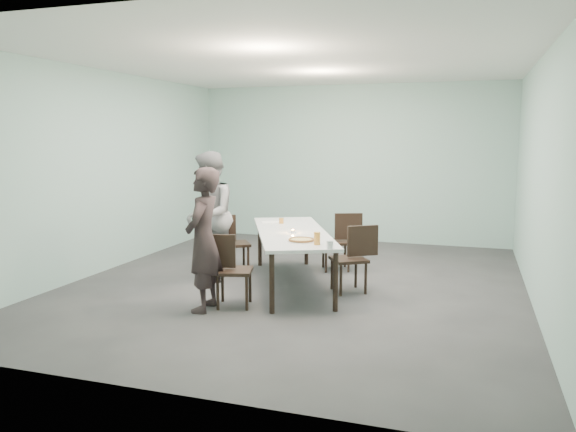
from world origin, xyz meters
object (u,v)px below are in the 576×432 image
(water_tumbler, at_px, (330,245))
(chair_far_right, at_px, (341,237))
(diner_near, at_px, (203,240))
(beer_glass, at_px, (317,238))
(chair_near_left, at_px, (227,265))
(diner_far, at_px, (209,215))
(side_plate, at_px, (306,237))
(tealight, at_px, (293,231))
(amber_tumbler, at_px, (281,221))
(table, at_px, (292,235))
(chair_near_right, at_px, (355,254))
(pizza, at_px, (301,240))
(chair_far_left, at_px, (229,240))

(water_tumbler, bearing_deg, chair_far_right, 99.21)
(diner_near, height_order, water_tumbler, diner_near)
(beer_glass, height_order, water_tumbler, beer_glass)
(chair_near_left, bearing_deg, beer_glass, 2.07)
(chair_far_right, relative_size, diner_far, 0.48)
(diner_near, height_order, side_plate, diner_near)
(chair_far_right, bearing_deg, tealight, 51.18)
(chair_near_left, height_order, amber_tumbler, chair_near_left)
(diner_near, distance_m, side_plate, 1.38)
(diner_near, distance_m, diner_far, 1.59)
(table, height_order, tealight, tealight)
(table, height_order, beer_glass, beer_glass)
(chair_near_left, distance_m, amber_tumbler, 1.77)
(chair_far_right, distance_m, diner_near, 2.71)
(chair_near_left, height_order, water_tumbler, chair_near_left)
(beer_glass, bearing_deg, chair_near_right, 69.31)
(pizza, bearing_deg, diner_far, 154.42)
(pizza, bearing_deg, amber_tumbler, 118.35)
(beer_glass, distance_m, water_tumbler, 0.27)
(diner_near, bearing_deg, pizza, 118.21)
(side_plate, distance_m, beer_glass, 0.52)
(table, xyz_separation_m, chair_near_right, (0.87, -0.05, -0.19))
(chair_near_left, relative_size, diner_near, 0.52)
(chair_far_right, bearing_deg, beer_glass, 72.64)
(chair_near_left, distance_m, pizza, 0.95)
(chair_far_left, distance_m, beer_glass, 2.10)
(diner_far, distance_m, side_plate, 1.66)
(chair_near_left, height_order, beer_glass, beer_glass)
(chair_far_left, height_order, amber_tumbler, chair_far_left)
(pizza, relative_size, side_plate, 1.89)
(table, xyz_separation_m, pizza, (0.34, -0.70, 0.08))
(chair_far_right, bearing_deg, chair_far_left, 2.95)
(table, height_order, diner_near, diner_near)
(chair_near_right, relative_size, water_tumbler, 9.67)
(table, height_order, chair_near_right, chair_near_right)
(chair_near_left, height_order, chair_far_right, same)
(pizza, relative_size, beer_glass, 2.27)
(chair_far_left, bearing_deg, amber_tumbler, -18.59)
(chair_far_right, bearing_deg, diner_far, 9.12)
(chair_near_right, bearing_deg, pizza, 17.80)
(chair_near_right, xyz_separation_m, tealight, (-0.82, -0.09, 0.27))
(chair_near_left, relative_size, water_tumbler, 9.67)
(table, distance_m, tealight, 0.17)
(chair_near_left, distance_m, chair_near_right, 1.72)
(chair_far_left, xyz_separation_m, amber_tumbler, (0.75, 0.21, 0.29))
(water_tumbler, bearing_deg, pizza, 144.66)
(diner_far, relative_size, tealight, 32.37)
(chair_far_right, relative_size, beer_glass, 5.80)
(chair_far_right, bearing_deg, side_plate, 63.60)
(side_plate, height_order, water_tumbler, water_tumbler)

